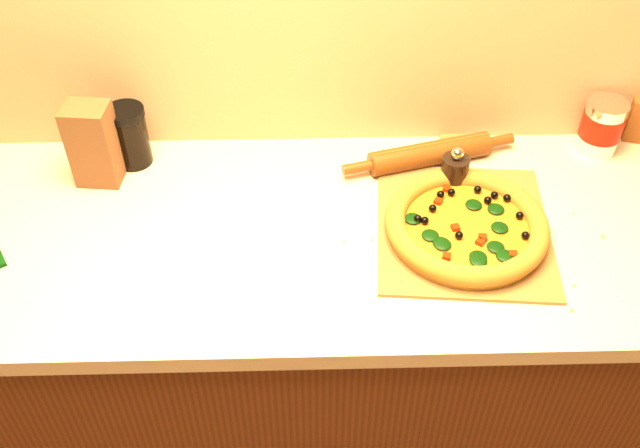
# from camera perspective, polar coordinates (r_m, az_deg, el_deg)

# --- Properties ---
(cabinet) EXTENTS (2.80, 0.65, 0.86)m
(cabinet) POSITION_cam_1_polar(r_m,az_deg,el_deg) (1.91, -2.14, -10.62)
(cabinet) COLOR #4C2510
(cabinet) RESTS_ON ground
(countertop) EXTENTS (2.84, 0.68, 0.04)m
(countertop) POSITION_cam_1_polar(r_m,az_deg,el_deg) (1.56, -2.56, -0.91)
(countertop) COLOR beige
(countertop) RESTS_ON cabinet
(pizza_peel) EXTENTS (0.40, 0.57, 0.01)m
(pizza_peel) POSITION_cam_1_polar(r_m,az_deg,el_deg) (1.59, 11.32, 0.09)
(pizza_peel) COLOR brown
(pizza_peel) RESTS_ON countertop
(pizza) EXTENTS (0.35, 0.35, 0.05)m
(pizza) POSITION_cam_1_polar(r_m,az_deg,el_deg) (1.54, 11.63, -0.13)
(pizza) COLOR gold
(pizza) RESTS_ON pizza_peel
(pepper_grinder) EXTENTS (0.06, 0.06, 0.12)m
(pepper_grinder) POSITION_cam_1_polar(r_m,az_deg,el_deg) (1.65, 10.70, 4.08)
(pepper_grinder) COLOR black
(pepper_grinder) RESTS_ON countertop
(rolling_pin) EXTENTS (0.42, 0.14, 0.06)m
(rolling_pin) POSITION_cam_1_polar(r_m,az_deg,el_deg) (1.72, 8.78, 5.57)
(rolling_pin) COLOR #59270F
(rolling_pin) RESTS_ON countertop
(coffee_canister) EXTENTS (0.10, 0.10, 0.14)m
(coffee_canister) POSITION_cam_1_polar(r_m,az_deg,el_deg) (1.85, 21.61, 7.30)
(coffee_canister) COLOR silver
(coffee_canister) RESTS_ON countertop
(paper_bag) EXTENTS (0.11, 0.09, 0.20)m
(paper_bag) POSITION_cam_1_polar(r_m,az_deg,el_deg) (1.69, -17.66, 6.10)
(paper_bag) COLOR brown
(paper_bag) RESTS_ON countertop
(dark_jar) EXTENTS (0.09, 0.09, 0.15)m
(dark_jar) POSITION_cam_1_polar(r_m,az_deg,el_deg) (1.74, -15.02, 6.83)
(dark_jar) COLOR black
(dark_jar) RESTS_ON countertop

